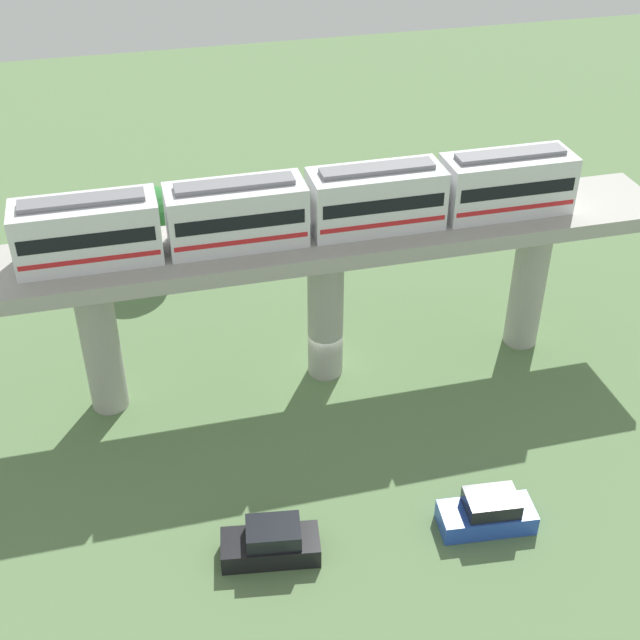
{
  "coord_description": "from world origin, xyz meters",
  "views": [
    {
      "loc": [
        36.37,
        -9.47,
        29.33
      ],
      "look_at": [
        2.5,
        -0.93,
        5.23
      ],
      "focal_mm": 48.32,
      "sensor_mm": 36.0,
      "label": 1
    }
  ],
  "objects_px": {
    "train": "(307,206)",
    "tree_near_viaduct": "(153,216)",
    "parked_car_black": "(271,543)",
    "parked_car_blue": "(488,513)"
  },
  "relations": [
    {
      "from": "train",
      "to": "tree_near_viaduct",
      "type": "height_order",
      "value": "train"
    },
    {
      "from": "parked_car_blue",
      "to": "tree_near_viaduct",
      "type": "relative_size",
      "value": 0.73
    },
    {
      "from": "train",
      "to": "tree_near_viaduct",
      "type": "relative_size",
      "value": 4.61
    },
    {
      "from": "train",
      "to": "tree_near_viaduct",
      "type": "xyz_separation_m",
      "value": [
        -12.83,
        -6.94,
        -6.2
      ]
    },
    {
      "from": "parked_car_blue",
      "to": "tree_near_viaduct",
      "type": "xyz_separation_m",
      "value": [
        -25.41,
        -12.04,
        3.3
      ]
    },
    {
      "from": "parked_car_black",
      "to": "parked_car_blue",
      "type": "xyz_separation_m",
      "value": [
        0.67,
        9.61,
        0.0
      ]
    },
    {
      "from": "parked_car_black",
      "to": "tree_near_viaduct",
      "type": "xyz_separation_m",
      "value": [
        -24.74,
        -2.43,
        3.3
      ]
    },
    {
      "from": "parked_car_black",
      "to": "parked_car_blue",
      "type": "height_order",
      "value": "same"
    },
    {
      "from": "tree_near_viaduct",
      "to": "parked_car_black",
      "type": "bearing_deg",
      "value": 5.6
    },
    {
      "from": "parked_car_black",
      "to": "tree_near_viaduct",
      "type": "relative_size",
      "value": 0.74
    }
  ]
}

